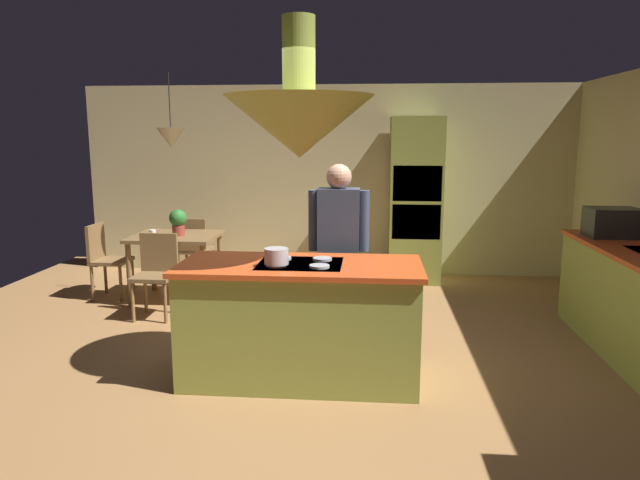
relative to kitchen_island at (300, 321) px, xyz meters
name	(u,v)px	position (x,y,z in m)	size (l,w,h in m)	color
ground	(304,367)	(0.00, 0.20, -0.47)	(8.16, 8.16, 0.00)	#9E7042
wall_back	(332,180)	(0.00, 3.65, 0.81)	(6.80, 0.10, 2.55)	beige
kitchen_island	(300,321)	(0.00, 0.00, 0.00)	(1.86, 0.84, 0.95)	#939E42
counter_run_right	(636,300)	(2.84, 0.80, 0.01)	(0.73, 2.12, 0.93)	#939E42
oven_tower	(415,200)	(1.10, 3.24, 0.59)	(0.66, 0.62, 2.12)	#939E42
dining_table	(176,245)	(-1.70, 2.10, 0.18)	(0.96, 0.83, 0.76)	brown
person_at_island	(339,245)	(0.26, 0.69, 0.48)	(0.53, 0.22, 1.65)	tan
range_hood	(299,123)	(0.00, 0.00, 1.51)	(1.10, 1.10, 1.00)	#939E42
pendant_light_over_table	(171,138)	(-1.70, 2.10, 1.40)	(0.32, 0.32, 0.82)	beige
chair_facing_island	(156,269)	(-1.70, 1.46, 0.04)	(0.40, 0.40, 0.87)	brown
chair_by_back_wall	(193,246)	(-1.70, 2.74, 0.04)	(0.40, 0.40, 0.87)	brown
chair_at_corner	(105,255)	(-2.56, 2.10, 0.04)	(0.40, 0.40, 0.87)	brown
potted_plant_on_table	(178,221)	(-1.65, 2.07, 0.46)	(0.20, 0.20, 0.30)	#99382D
cup_on_table	(153,234)	(-1.89, 1.89, 0.34)	(0.07, 0.07, 0.09)	white
microwave_on_counter	(612,222)	(2.84, 1.42, 0.60)	(0.46, 0.36, 0.28)	#232326
cooking_pot_on_cooktop	(276,256)	(-0.16, -0.13, 0.54)	(0.18, 0.18, 0.12)	#B2B2B7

